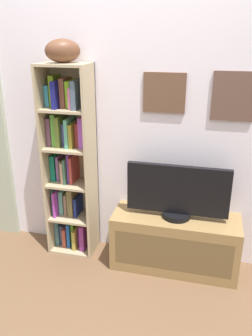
% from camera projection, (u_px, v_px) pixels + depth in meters
% --- Properties ---
extents(back_wall, '(4.80, 0.08, 2.60)m').
position_uv_depth(back_wall, '(127.00, 103.00, 2.71)').
color(back_wall, silver).
rests_on(back_wall, ground).
extents(bookshelf, '(0.39, 0.27, 1.60)m').
position_uv_depth(bookshelf, '(69.00, 165.00, 2.88)').
color(bookshelf, tan).
rests_on(bookshelf, ground).
extents(football, '(0.31, 0.28, 0.17)m').
position_uv_depth(football, '(63.00, 51.00, 2.52)').
color(football, brown).
rests_on(football, bookshelf).
extents(tv_stand, '(1.00, 0.36, 0.46)m').
position_uv_depth(tv_stand, '(175.00, 242.00, 2.81)').
color(tv_stand, olive).
rests_on(tv_stand, ground).
extents(television, '(0.78, 0.22, 0.43)m').
position_uv_depth(television, '(178.00, 192.00, 2.65)').
color(television, black).
rests_on(television, tv_stand).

